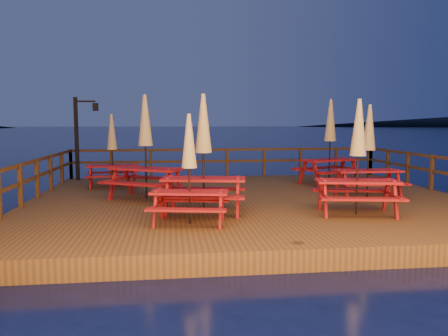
% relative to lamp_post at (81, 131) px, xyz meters
% --- Properties ---
extents(ground, '(500.00, 500.00, 0.00)m').
position_rel_lamp_post_xyz_m(ground, '(5.39, -4.55, -2.20)').
color(ground, black).
rests_on(ground, ground).
extents(deck, '(12.00, 10.00, 0.40)m').
position_rel_lamp_post_xyz_m(deck, '(5.39, -4.55, -2.00)').
color(deck, '#4B3018').
rests_on(deck, ground).
extents(deck_piles, '(11.44, 9.44, 1.40)m').
position_rel_lamp_post_xyz_m(deck_piles, '(5.39, -4.55, -2.50)').
color(deck_piles, '#331B10').
rests_on(deck_piles, ground).
extents(railing, '(11.80, 9.75, 1.10)m').
position_rel_lamp_post_xyz_m(railing, '(5.39, -2.77, -1.03)').
color(railing, '#331B10').
rests_on(railing, deck).
extents(lamp_post, '(0.85, 0.18, 3.00)m').
position_rel_lamp_post_xyz_m(lamp_post, '(0.00, 0.00, 0.00)').
color(lamp_post, black).
rests_on(lamp_post, deck).
extents(picnic_table_0, '(2.17, 1.89, 2.74)m').
position_rel_lamp_post_xyz_m(picnic_table_0, '(3.96, -6.42, -0.37)').
color(picnic_table_0, maroon).
rests_on(picnic_table_0, deck).
extents(picnic_table_1, '(1.80, 1.57, 2.27)m').
position_rel_lamp_post_xyz_m(picnic_table_1, '(3.59, -7.45, -0.62)').
color(picnic_table_1, maroon).
rests_on(picnic_table_1, deck).
extents(picnic_table_2, '(2.45, 2.24, 2.86)m').
position_rel_lamp_post_xyz_m(picnic_table_2, '(8.54, -2.28, -0.31)').
color(picnic_table_2, maroon).
rests_on(picnic_table_2, deck).
extents(picnic_table_3, '(1.85, 1.54, 2.58)m').
position_rel_lamp_post_xyz_m(picnic_table_3, '(8.67, -4.89, -0.45)').
color(picnic_table_3, maroon).
rests_on(picnic_table_3, deck).
extents(picnic_table_4, '(2.07, 1.81, 2.62)m').
position_rel_lamp_post_xyz_m(picnic_table_4, '(7.42, -6.98, -0.43)').
color(picnic_table_4, maroon).
rests_on(picnic_table_4, deck).
extents(picnic_table_5, '(2.53, 2.39, 2.84)m').
position_rel_lamp_post_xyz_m(picnic_table_5, '(2.54, -4.31, -0.32)').
color(picnic_table_5, maroon).
rests_on(picnic_table_5, deck).
extents(picnic_table_6, '(1.80, 1.54, 2.37)m').
position_rel_lamp_post_xyz_m(picnic_table_6, '(1.34, -1.90, -0.57)').
color(picnic_table_6, maroon).
rests_on(picnic_table_6, deck).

